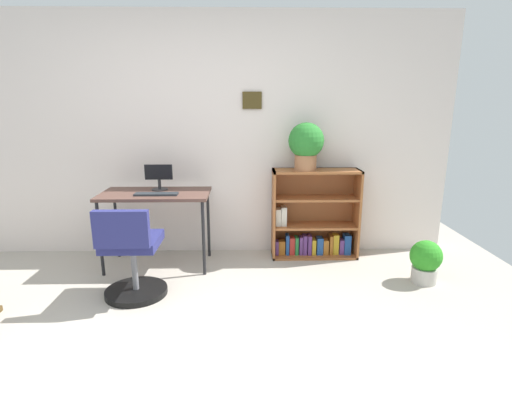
# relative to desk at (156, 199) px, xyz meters

# --- Properties ---
(ground_plane) EXTENTS (6.24, 6.24, 0.00)m
(ground_plane) POSITION_rel_desk_xyz_m (0.42, -1.69, -0.69)
(ground_plane) COLOR #ADA497
(wall_back) EXTENTS (5.20, 0.12, 2.47)m
(wall_back) POSITION_rel_desk_xyz_m (0.42, 0.46, 0.55)
(wall_back) COLOR silver
(wall_back) RESTS_ON ground_plane
(desk) EXTENTS (1.04, 0.56, 0.75)m
(desk) POSITION_rel_desk_xyz_m (0.00, 0.00, 0.00)
(desk) COLOR brown
(desk) RESTS_ON ground_plane
(monitor) EXTENTS (0.27, 0.16, 0.26)m
(monitor) POSITION_rel_desk_xyz_m (0.02, 0.11, 0.20)
(monitor) COLOR #262628
(monitor) RESTS_ON desk
(keyboard) EXTENTS (0.40, 0.11, 0.02)m
(keyboard) POSITION_rel_desk_xyz_m (0.04, -0.11, 0.07)
(keyboard) COLOR #252A2E
(keyboard) RESTS_ON desk
(office_chair) EXTENTS (0.52, 0.55, 0.81)m
(office_chair) POSITION_rel_desk_xyz_m (-0.06, -0.70, -0.33)
(office_chair) COLOR black
(office_chair) RESTS_ON ground_plane
(bookshelf_low) EXTENTS (0.89, 0.30, 0.93)m
(bookshelf_low) POSITION_rel_desk_xyz_m (1.58, 0.26, -0.29)
(bookshelf_low) COLOR #9C592E
(bookshelf_low) RESTS_ON ground_plane
(potted_plant_on_shelf) EXTENTS (0.36, 0.36, 0.47)m
(potted_plant_on_shelf) POSITION_rel_desk_xyz_m (1.48, 0.21, 0.51)
(potted_plant_on_shelf) COLOR #9E6642
(potted_plant_on_shelf) RESTS_ON bookshelf_low
(potted_plant_floor) EXTENTS (0.28, 0.28, 0.40)m
(potted_plant_floor) POSITION_rel_desk_xyz_m (2.49, -0.45, -0.48)
(potted_plant_floor) COLOR #B7B2A8
(potted_plant_floor) RESTS_ON ground_plane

